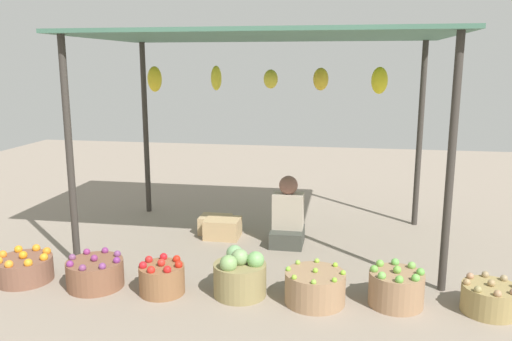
{
  "coord_description": "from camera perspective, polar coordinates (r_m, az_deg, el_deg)",
  "views": [
    {
      "loc": [
        0.86,
        -5.56,
        2.0
      ],
      "look_at": [
        0.0,
        -0.56,
        0.95
      ],
      "focal_mm": 36.36,
      "sensor_mm": 36.0,
      "label": 1
    }
  ],
  "objects": [
    {
      "name": "vendor_person",
      "position": [
        5.84,
        3.52,
        -5.26
      ],
      "size": [
        0.36,
        0.44,
        0.78
      ],
      "color": "#3E4039",
      "rests_on": "ground"
    },
    {
      "name": "basket_red_tomatoes",
      "position": [
        4.75,
        -10.31,
        -11.58
      ],
      "size": [
        0.4,
        0.4,
        0.32
      ],
      "color": "brown",
      "rests_on": "ground"
    },
    {
      "name": "wooden_crate_stacked_rear",
      "position": [
        6.09,
        -3.69,
        -6.35
      ],
      "size": [
        0.4,
        0.33,
        0.23
      ],
      "primitive_type": "cube",
      "color": "tan",
      "rests_on": "ground"
    },
    {
      "name": "basket_potatoes",
      "position": [
        4.75,
        24.33,
        -12.7
      ],
      "size": [
        0.45,
        0.45,
        0.28
      ],
      "color": "#99834E",
      "rests_on": "ground"
    },
    {
      "name": "basket_oranges",
      "position": [
        5.39,
        -24.13,
        -9.81
      ],
      "size": [
        0.51,
        0.51,
        0.29
      ],
      "color": "brown",
      "rests_on": "ground"
    },
    {
      "name": "basket_green_apples",
      "position": [
        4.61,
        15.16,
        -12.36
      ],
      "size": [
        0.46,
        0.46,
        0.35
      ],
      "color": "#9A7554",
      "rests_on": "ground"
    },
    {
      "name": "wooden_crate_near_vendor",
      "position": [
        6.26,
        -4.5,
        -5.94
      ],
      "size": [
        0.36,
        0.3,
        0.21
      ],
      "primitive_type": "cube",
      "color": "tan",
      "rests_on": "ground"
    },
    {
      "name": "basket_purple_onions",
      "position": [
        5.02,
        -17.27,
        -10.73
      ],
      "size": [
        0.51,
        0.51,
        0.3
      ],
      "color": "brown",
      "rests_on": "ground"
    },
    {
      "name": "basket_cabbages",
      "position": [
        4.63,
        -1.81,
        -11.48
      ],
      "size": [
        0.46,
        0.46,
        0.42
      ],
      "color": "#8D7E4F",
      "rests_on": "ground"
    },
    {
      "name": "ground_plane",
      "position": [
        5.97,
        0.93,
        -7.87
      ],
      "size": [
        14.0,
        14.0,
        0.0
      ],
      "primitive_type": "plane",
      "color": "gray"
    },
    {
      "name": "basket_limes",
      "position": [
        4.53,
        6.5,
        -12.64
      ],
      "size": [
        0.51,
        0.51,
        0.31
      ],
      "color": "#9B7756",
      "rests_on": "ground"
    },
    {
      "name": "market_stall_structure",
      "position": [
        5.63,
        1.07,
        13.08
      ],
      "size": [
        3.84,
        2.26,
        2.31
      ],
      "color": "#38332D",
      "rests_on": "ground"
    }
  ]
}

